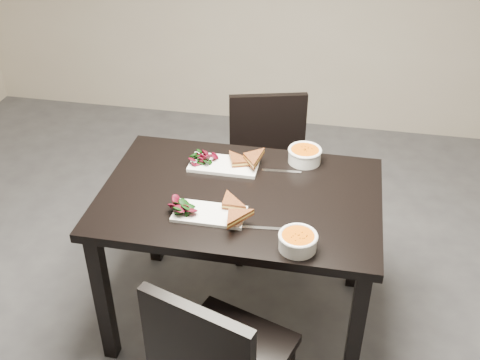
{
  "coord_description": "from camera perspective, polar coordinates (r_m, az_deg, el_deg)",
  "views": [
    {
      "loc": [
        0.35,
        -1.57,
        2.18
      ],
      "look_at": [
        -0.04,
        0.41,
        0.82
      ],
      "focal_mm": 43.05,
      "sensor_mm": 36.0,
      "label": 1
    }
  ],
  "objects": [
    {
      "name": "table",
      "position": [
        2.53,
        -0.0,
        -3.18
      ],
      "size": [
        1.2,
        0.8,
        0.75
      ],
      "color": "black",
      "rests_on": "ground"
    },
    {
      "name": "sandwich_near",
      "position": [
        2.32,
        -1.43,
        -2.74
      ],
      "size": [
        0.15,
        0.11,
        0.05
      ],
      "primitive_type": null,
      "rotation": [
        0.0,
        0.0,
        0.0
      ],
      "color": "brown",
      "rests_on": "plate_near"
    },
    {
      "name": "salad_far",
      "position": [
        2.65,
        -3.73,
        2.25
      ],
      "size": [
        0.1,
        0.09,
        0.04
      ],
      "primitive_type": null,
      "color": "black",
      "rests_on": "plate_far"
    },
    {
      "name": "chair_far",
      "position": [
        3.16,
        2.9,
        1.55
      ],
      "size": [
        0.51,
        0.51,
        0.85
      ],
      "rotation": [
        0.0,
        0.0,
        0.26
      ],
      "color": "black",
      "rests_on": "ground"
    },
    {
      "name": "plate_far",
      "position": [
        2.64,
        -1.61,
        1.49
      ],
      "size": [
        0.31,
        0.16,
        0.02
      ],
      "primitive_type": "cube",
      "color": "white",
      "rests_on": "table"
    },
    {
      "name": "sandwich_far",
      "position": [
        2.6,
        -0.29,
        1.8
      ],
      "size": [
        0.19,
        0.16,
        0.05
      ],
      "primitive_type": null,
      "rotation": [
        0.0,
        0.0,
        0.33
      ],
      "color": "brown",
      "rests_on": "plate_far"
    },
    {
      "name": "salad_near",
      "position": [
        2.35,
        -5.45,
        -2.56
      ],
      "size": [
        0.09,
        0.08,
        0.04
      ],
      "primitive_type": null,
      "color": "black",
      "rests_on": "plate_near"
    },
    {
      "name": "cutlery_far",
      "position": [
        2.62,
        4.12,
        0.88
      ],
      "size": [
        0.18,
        0.03,
        0.0
      ],
      "primitive_type": "cube",
      "rotation": [
        0.0,
        0.0,
        0.08
      ],
      "color": "silver",
      "rests_on": "table"
    },
    {
      "name": "chair_near",
      "position": [
        2.17,
        -2.38,
        -17.4
      ],
      "size": [
        0.53,
        0.53,
        0.85
      ],
      "rotation": [
        0.0,
        0.0,
        -0.33
      ],
      "color": "black",
      "rests_on": "ground"
    },
    {
      "name": "cutlery_near",
      "position": [
        2.28,
        2.41,
        -4.79
      ],
      "size": [
        0.18,
        0.03,
        0.0
      ],
      "primitive_type": "cube",
      "rotation": [
        0.0,
        0.0,
        0.09
      ],
      "color": "silver",
      "rests_on": "table"
    },
    {
      "name": "soup_bowl_near",
      "position": [
        2.17,
        5.75,
        -5.99
      ],
      "size": [
        0.15,
        0.15,
        0.07
      ],
      "color": "white",
      "rests_on": "table"
    },
    {
      "name": "plate_near",
      "position": [
        2.34,
        -3.06,
        -3.38
      ],
      "size": [
        0.29,
        0.15,
        0.01
      ],
      "primitive_type": "cube",
      "color": "white",
      "rests_on": "table"
    },
    {
      "name": "soup_bowl_far",
      "position": [
        2.68,
        6.43,
        2.54
      ],
      "size": [
        0.16,
        0.16,
        0.07
      ],
      "color": "white",
      "rests_on": "table"
    }
  ]
}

